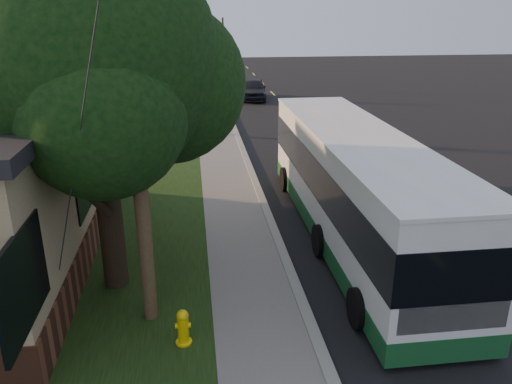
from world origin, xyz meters
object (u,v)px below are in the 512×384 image
utility_pole (133,102)px  traffic_signal (223,48)px  transit_bus (355,184)px  bare_tree_near (167,92)px  bare_tree_far (180,68)px  fire_hydrant (183,327)px  distant_car (253,89)px  leafy_tree (96,63)px  dumpster (16,204)px

utility_pole → traffic_signal: size_ratio=1.65×
utility_pole → transit_bus: (5.46, 3.33, -2.99)m
bare_tree_near → traffic_signal: 16.52m
bare_tree_far → transit_bus: bare_tree_far is taller
fire_hydrant → distant_car: distant_car is taller
utility_pole → leafy_tree: 1.94m
bare_tree_far → traffic_signal: (3.50, 4.00, 1.16)m
traffic_signal → transit_bus: (1.66, -29.68, -1.52)m
distant_car → leafy_tree: bearing=-97.3°
bare_tree_near → traffic_signal: size_ratio=0.78×
fire_hydrant → leafy_tree: (-1.57, 2.65, 4.73)m
bare_tree_far → dumpster: bearing=-101.4°
leafy_tree → distant_car: 26.23m
utility_pole → bare_tree_near: bearing=90.7°
traffic_signal → dumpster: (-8.21, -27.31, -2.53)m
utility_pole → transit_bus: 7.06m
dumpster → distant_car: (9.91, 21.02, 0.11)m
fire_hydrant → utility_pole: (-0.71, 0.99, 4.20)m
fire_hydrant → leafy_tree: 5.65m
leafy_tree → traffic_signal: bearing=81.5°
dumpster → transit_bus: bearing=-13.5°
leafy_tree → transit_bus: size_ratio=0.69×
utility_pole → dumpster: size_ratio=5.88×
leafy_tree → bare_tree_near: 15.66m
transit_bus → bare_tree_far: bearing=101.4°
bare_tree_near → transit_bus: size_ratio=0.38×
fire_hydrant → dumpster: size_ratio=0.48×
bare_tree_near → bare_tree_far: bare_tree_near is taller
fire_hydrant → transit_bus: (4.76, 4.32, 1.21)m
transit_bus → bare_tree_near: bearing=112.5°
leafy_tree → traffic_signal: 31.76m
leafy_tree → dumpster: leafy_tree is taller
fire_hydrant → distant_car: (4.80, 27.71, 0.31)m
bare_tree_far → leafy_tree: bearing=-92.5°
leafy_tree → traffic_signal: (4.67, 31.35, -2.00)m
transit_bus → dumpster: 10.20m
fire_hydrant → utility_pole: size_ratio=0.08×
utility_pole → distant_car: bearing=78.4°
bare_tree_far → distant_car: (5.20, -2.29, -1.26)m
leafy_tree → distant_car: (6.37, 25.06, -4.42)m
utility_pole → fire_hydrant: bearing=-54.6°
traffic_signal → dumpster: 28.63m
leafy_tree → bare_tree_far: (1.17, 27.35, -3.16)m
traffic_signal → distant_car: traffic_signal is taller
leafy_tree → transit_bus: bearing=14.8°
traffic_signal → distant_car: bearing=-74.9°
traffic_signal → distant_car: size_ratio=1.26×
leafy_tree → dumpster: bearing=131.2°
bare_tree_near → dumpster: bare_tree_near is taller
distant_car → bare_tree_near: bearing=-113.4°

